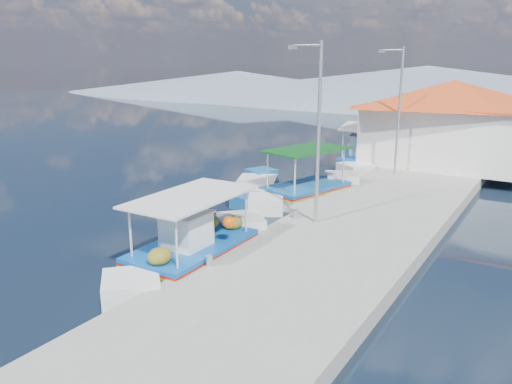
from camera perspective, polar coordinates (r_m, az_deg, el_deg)
The scene contains 10 objects.
ground at distance 18.36m, azimuth -9.12°, elevation -4.14°, with size 160.00×160.00×0.00m, color black.
quay at distance 20.61m, azimuth 14.84°, elevation -1.61°, with size 5.00×44.00×0.50m, color gray.
bollards at distance 20.51m, azimuth 8.69°, elevation -0.20°, with size 0.20×17.20×0.30m.
main_caique at distance 15.05m, azimuth -7.00°, elevation -6.51°, with size 2.20×7.19×2.37m.
caique_green_canopy at distance 21.72m, azimuth 5.70°, elevation -0.01°, with size 3.19×6.52×2.53m.
caique_blue_hull at distance 22.39m, azimuth 0.10°, elevation 0.24°, with size 3.14×5.24×1.02m.
caique_far at distance 29.29m, azimuth 11.88°, elevation 3.81°, with size 3.37×7.13×2.58m.
harbor_building at distance 28.68m, azimuth 21.22°, elevation 7.55°, with size 10.49×10.49×4.40m.
lamp_post_near at distance 16.70m, azimuth 6.87°, elevation 7.66°, with size 1.21×0.14×6.00m.
lamp_post_far at distance 25.10m, azimuth 15.80°, elevation 9.57°, with size 1.21×0.14×6.00m.
Camera 1 is at (11.53, -13.01, 5.89)m, focal length 35.17 mm.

